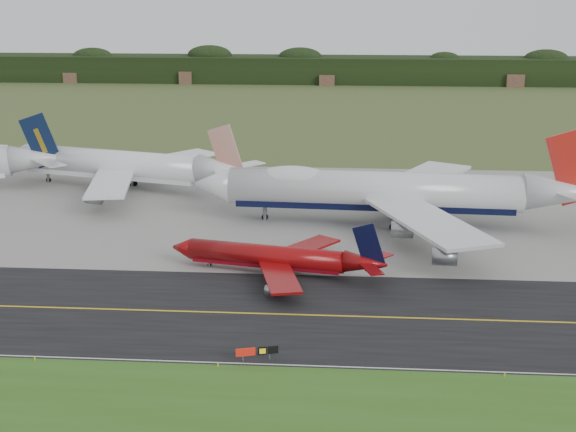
% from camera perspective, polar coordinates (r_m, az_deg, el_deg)
% --- Properties ---
extents(ground, '(600.00, 600.00, 0.00)m').
position_cam_1_polar(ground, '(116.80, -1.60, -6.20)').
color(ground, '#405025').
rests_on(ground, ground).
extents(grass_verge, '(400.00, 30.00, 0.01)m').
position_cam_1_polar(grass_verge, '(85.68, -4.03, -15.07)').
color(grass_verge, '#34581A').
rests_on(grass_verge, ground).
extents(taxiway, '(400.00, 32.00, 0.02)m').
position_cam_1_polar(taxiway, '(113.12, -1.81, -6.96)').
color(taxiway, black).
rests_on(taxiway, ground).
extents(apron, '(400.00, 78.00, 0.01)m').
position_cam_1_polar(apron, '(164.94, 0.17, 0.52)').
color(apron, gray).
rests_on(apron, ground).
extents(taxiway_centreline, '(400.00, 0.40, 0.00)m').
position_cam_1_polar(taxiway_centreline, '(113.11, -1.81, -6.95)').
color(taxiway_centreline, yellow).
rests_on(taxiway_centreline, taxiway).
extents(taxiway_edge_line, '(400.00, 0.25, 0.00)m').
position_cam_1_polar(taxiway_edge_line, '(99.13, -2.75, -10.44)').
color(taxiway_edge_line, silver).
rests_on(taxiway_edge_line, taxiway).
extents(horizon_treeline, '(700.00, 25.00, 12.00)m').
position_cam_1_polar(horizon_treeline, '(383.39, 2.56, 10.27)').
color(horizon_treeline, black).
rests_on(horizon_treeline, ground).
extents(jet_ba_747, '(77.30, 63.98, 19.43)m').
position_cam_1_polar(jet_ba_747, '(153.52, 7.17, 1.76)').
color(jet_ba_747, silver).
rests_on(jet_ba_747, ground).
extents(jet_red_737, '(35.42, 28.45, 9.61)m').
position_cam_1_polar(jet_red_737, '(127.45, -0.73, -2.97)').
color(jet_red_737, maroon).
rests_on(jet_red_737, ground).
extents(jet_star_tail, '(60.78, 49.79, 16.23)m').
position_cam_1_polar(jet_star_tail, '(183.50, -11.66, 3.53)').
color(jet_star_tail, white).
rests_on(jet_star_tail, ground).
extents(taxiway_sign, '(5.13, 1.59, 1.76)m').
position_cam_1_polar(taxiway_sign, '(99.36, -2.23, -9.59)').
color(taxiway_sign, slate).
rests_on(taxiway_sign, ground).
extents(edge_marker_left, '(0.16, 0.16, 0.50)m').
position_cam_1_polar(edge_marker_left, '(104.50, -17.58, -9.64)').
color(edge_marker_left, yellow).
rests_on(edge_marker_left, ground).
extents(edge_marker_center, '(0.16, 0.16, 0.50)m').
position_cam_1_polar(edge_marker_center, '(98.64, -5.01, -10.49)').
color(edge_marker_center, yellow).
rests_on(edge_marker_center, ground).
extents(edge_marker_right, '(0.16, 0.16, 0.50)m').
position_cam_1_polar(edge_marker_right, '(99.38, 15.15, -10.82)').
color(edge_marker_right, yellow).
rests_on(edge_marker_right, ground).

